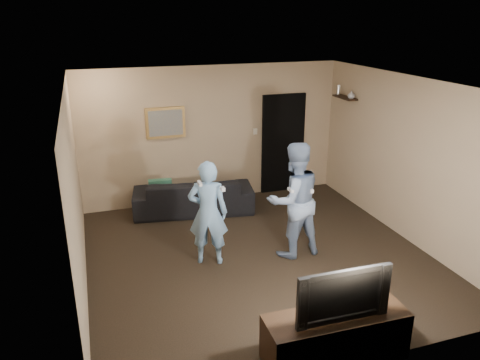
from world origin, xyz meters
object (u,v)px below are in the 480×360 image
object	(u,v)px
wii_player_left	(208,213)
television	(339,291)
tv_console	(335,337)
sofa	(193,195)
wii_player_right	(294,200)

from	to	relation	value
wii_player_left	television	bearing A→B (deg)	-72.65
tv_console	wii_player_left	xyz separation A→B (m)	(-0.75, 2.40, 0.54)
sofa	wii_player_right	distance (m)	2.39
wii_player_left	tv_console	bearing A→B (deg)	-72.65
tv_console	wii_player_right	bearing A→B (deg)	78.36
wii_player_right	television	bearing A→B (deg)	-103.04
wii_player_left	sofa	bearing A→B (deg)	83.65
sofa	wii_player_right	world-z (taller)	wii_player_right
sofa	television	size ratio (longest dim) A/B	2.12
sofa	television	distance (m)	4.38
tv_console	sofa	bearing A→B (deg)	98.52
tv_console	wii_player_left	bearing A→B (deg)	108.75
sofa	wii_player_left	size ratio (longest dim) A/B	1.39
tv_console	wii_player_right	world-z (taller)	wii_player_right
sofa	wii_player_left	bearing A→B (deg)	93.27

